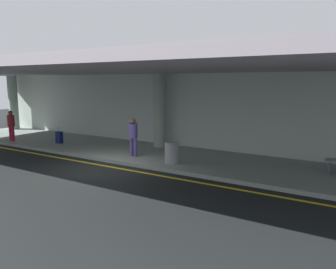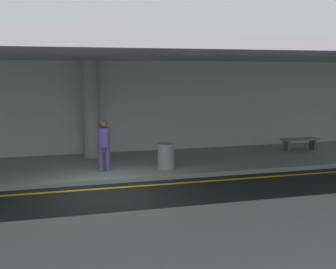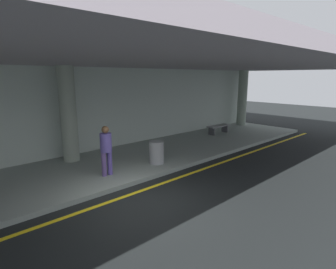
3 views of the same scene
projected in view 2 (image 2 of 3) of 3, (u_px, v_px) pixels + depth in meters
The scene contains 9 objects.
ground_plane at pixel (106, 194), 11.64m from camera, with size 60.00×60.00×0.00m, color black.
sidewalk at pixel (96, 167), 14.59m from camera, with size 26.00×4.20×0.15m, color gray.
lane_stripe_yellow at pixel (104, 188), 12.13m from camera, with size 26.00×0.14×0.01m, color yellow.
support_column_left_mid at pixel (91, 109), 15.58m from camera, with size 0.61×0.61×3.65m, color gray.
ceiling_overhang at pixel (94, 54), 13.52m from camera, with size 28.00×13.20×0.30m, color #9A909A.
terminal_back_wall at pixel (89, 109), 16.46m from camera, with size 26.00×0.30×3.80m, color #ADBCB3.
traveler_with_luggage at pixel (104, 142), 13.46m from camera, with size 0.38×0.38×1.68m.
bench_metal at pixel (300, 142), 17.24m from camera, with size 1.60×0.50×0.48m.
trash_bin_steel at pixel (166, 156), 13.93m from camera, with size 0.56×0.56×0.85m, color gray.
Camera 2 is at (-1.22, -11.32, 3.40)m, focal length 44.47 mm.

